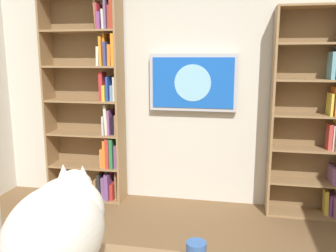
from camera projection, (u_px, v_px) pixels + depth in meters
name	position (u px, v px, depth m)	size (l,w,h in m)	color
wall_back	(194.00, 79.00, 3.77)	(4.52, 0.06, 2.70)	beige
bookshelf_left	(322.00, 116.00, 3.43)	(0.78, 0.28, 2.05)	#937047
bookshelf_right	(94.00, 103.00, 3.86)	(0.85, 0.28, 2.23)	#937047
wall_mounted_tv	(193.00, 83.00, 3.69)	(0.92, 0.07, 0.59)	#B7B7BC
cat	(60.00, 226.00, 1.30)	(0.33, 0.59, 0.39)	silver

